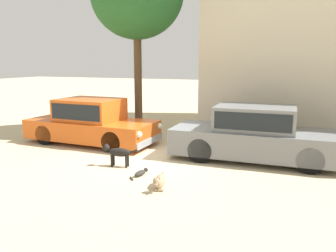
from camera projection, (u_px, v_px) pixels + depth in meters
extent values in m
plane|color=#CCB78E|center=(145.00, 156.00, 9.82)|extent=(80.00, 80.00, 0.00)
cube|color=#D15619|center=(92.00, 129.00, 11.34)|extent=(4.36, 1.92, 0.63)
cube|color=#D15619|center=(90.00, 109.00, 11.23)|extent=(2.02, 1.61, 0.71)
cube|color=black|center=(90.00, 109.00, 11.22)|extent=(1.87, 1.63, 0.50)
cube|color=#999BA0|center=(149.00, 141.00, 10.56)|extent=(0.17, 1.78, 0.20)
cube|color=#999BA0|center=(43.00, 130.00, 12.19)|extent=(0.17, 1.78, 0.20)
sphere|color=silver|center=(159.00, 126.00, 11.14)|extent=(0.20, 0.20, 0.20)
sphere|color=silver|center=(139.00, 135.00, 9.82)|extent=(0.20, 0.20, 0.20)
cube|color=red|center=(57.00, 117.00, 12.83)|extent=(0.04, 0.18, 0.18)
cube|color=red|center=(25.00, 124.00, 11.41)|extent=(0.04, 0.18, 0.18)
cylinder|color=black|center=(137.00, 132.00, 11.60)|extent=(0.66, 0.22, 0.66)
cylinder|color=black|center=(112.00, 142.00, 10.14)|extent=(0.66, 0.22, 0.66)
cylinder|color=black|center=(76.00, 126.00, 12.59)|extent=(0.66, 0.22, 0.66)
cylinder|color=black|center=(45.00, 135.00, 11.13)|extent=(0.66, 0.22, 0.66)
cube|color=slate|center=(256.00, 142.00, 9.38)|extent=(4.64, 1.89, 0.71)
cube|color=slate|center=(255.00, 118.00, 9.27)|extent=(2.15, 1.58, 0.65)
cube|color=black|center=(255.00, 117.00, 9.26)|extent=(1.98, 1.60, 0.46)
cube|color=#999BA0|center=(178.00, 144.00, 10.19)|extent=(0.16, 1.74, 0.20)
cube|color=red|center=(186.00, 126.00, 10.82)|extent=(0.04, 0.18, 0.18)
cube|color=red|center=(169.00, 135.00, 9.40)|extent=(0.04, 0.18, 0.18)
cylinder|color=black|center=(307.00, 145.00, 9.67)|extent=(0.68, 0.22, 0.67)
cylinder|color=black|center=(310.00, 160.00, 8.22)|extent=(0.68, 0.22, 0.67)
cylinder|color=black|center=(213.00, 138.00, 10.60)|extent=(0.68, 0.22, 0.67)
cylinder|color=black|center=(200.00, 150.00, 9.15)|extent=(0.68, 0.22, 0.67)
cylinder|color=#997F60|center=(161.00, 190.00, 7.13)|extent=(0.11, 0.08, 0.06)
cylinder|color=#997F60|center=(155.00, 190.00, 7.15)|extent=(0.11, 0.08, 0.06)
ellipsoid|color=#997F60|center=(160.00, 181.00, 7.37)|extent=(0.34, 0.61, 0.27)
sphere|color=#997F60|center=(157.00, 182.00, 7.01)|extent=(0.18, 0.18, 0.18)
cone|color=#997F60|center=(156.00, 184.00, 6.92)|extent=(0.12, 0.12, 0.10)
cone|color=#997F60|center=(160.00, 179.00, 6.99)|extent=(0.08, 0.08, 0.08)
cone|color=#997F60|center=(154.00, 178.00, 7.00)|extent=(0.08, 0.08, 0.08)
cylinder|color=#997F60|center=(162.00, 174.00, 7.71)|extent=(0.09, 0.21, 0.08)
cylinder|color=black|center=(112.00, 161.00, 8.78)|extent=(0.06, 0.06, 0.31)
cylinder|color=black|center=(114.00, 160.00, 8.91)|extent=(0.06, 0.06, 0.31)
cylinder|color=black|center=(126.00, 162.00, 8.69)|extent=(0.06, 0.06, 0.31)
cylinder|color=black|center=(128.00, 161.00, 8.83)|extent=(0.06, 0.06, 0.31)
ellipsoid|color=black|center=(120.00, 152.00, 8.76)|extent=(0.63, 0.28, 0.23)
sphere|color=black|center=(106.00, 148.00, 8.82)|extent=(0.19, 0.19, 0.19)
cone|color=black|center=(103.00, 148.00, 8.84)|extent=(0.12, 0.12, 0.10)
cone|color=black|center=(105.00, 145.00, 8.75)|extent=(0.07, 0.07, 0.08)
cone|color=black|center=(107.00, 144.00, 8.86)|extent=(0.07, 0.07, 0.08)
cylinder|color=black|center=(134.00, 151.00, 8.67)|extent=(0.22, 0.08, 0.13)
ellipsoid|color=#2D2B28|center=(140.00, 173.00, 8.10)|extent=(0.22, 0.42, 0.14)
sphere|color=#2D2B28|center=(146.00, 170.00, 8.28)|extent=(0.11, 0.11, 0.11)
cone|color=#2D2B28|center=(145.00, 168.00, 8.29)|extent=(0.04, 0.04, 0.04)
cone|color=#2D2B28|center=(147.00, 168.00, 8.26)|extent=(0.04, 0.04, 0.04)
cylinder|color=#2D2B28|center=(132.00, 178.00, 7.87)|extent=(0.18, 0.18, 0.04)
cylinder|color=brown|center=(138.00, 83.00, 12.63)|extent=(0.29, 0.29, 3.83)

